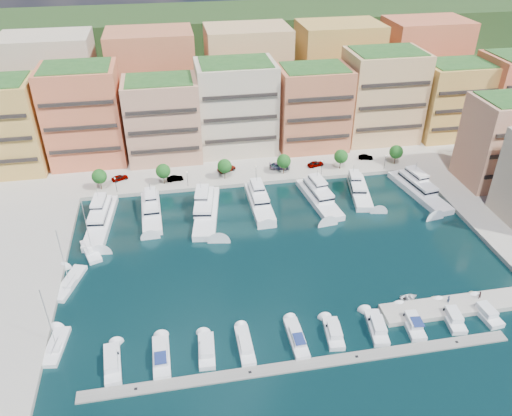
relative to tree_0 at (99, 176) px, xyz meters
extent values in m
plane|color=black|center=(40.00, -33.50, -4.74)|extent=(400.00, 400.00, 0.00)
cube|color=#9E998E|center=(40.00, 28.50, -4.74)|extent=(220.00, 64.00, 2.00)
cube|color=#213716|center=(40.00, 76.50, -4.74)|extent=(240.00, 40.00, 58.00)
cube|color=gray|center=(37.00, -63.50, -4.74)|extent=(72.00, 2.20, 0.35)
cube|color=#9E998E|center=(70.00, -55.50, -4.74)|extent=(32.00, 5.00, 2.00)
cube|color=#DC6A49|center=(-4.00, 18.50, 9.26)|extent=(20.00, 16.00, 26.00)
cube|color=black|center=(-4.00, 10.25, 9.26)|extent=(18.40, 0.50, 0.90)
cube|color=#235321|center=(-4.00, 18.50, 22.66)|extent=(17.60, 14.08, 0.80)
cube|color=tan|center=(17.00, 16.50, 7.26)|extent=(20.00, 15.00, 22.00)
cube|color=black|center=(17.00, 8.75, 7.26)|extent=(18.40, 0.50, 0.90)
cube|color=#235321|center=(17.00, 16.50, 18.66)|extent=(17.60, 13.20, 0.80)
cube|color=#C5B498|center=(38.00, 18.50, 8.76)|extent=(22.00, 16.00, 25.00)
cube|color=black|center=(38.00, 10.25, 8.76)|extent=(20.24, 0.50, 0.90)
cube|color=#235321|center=(38.00, 18.50, 21.66)|extent=(19.36, 14.08, 0.80)
cube|color=#CD724D|center=(60.00, 16.50, 7.76)|extent=(20.00, 15.00, 23.00)
cube|color=black|center=(60.00, 8.75, 7.76)|extent=(18.40, 0.50, 0.90)
cube|color=#235321|center=(60.00, 16.50, 19.66)|extent=(17.60, 13.20, 0.80)
cube|color=tan|center=(82.00, 18.50, 9.26)|extent=(22.00, 16.00, 26.00)
cube|color=black|center=(82.00, 10.25, 9.26)|extent=(20.24, 0.50, 0.90)
cube|color=#235321|center=(82.00, 18.50, 22.66)|extent=(19.36, 14.08, 0.80)
cube|color=#BE9445|center=(104.00, 16.50, 7.26)|extent=(20.00, 15.00, 22.00)
cube|color=black|center=(104.00, 8.75, 7.26)|extent=(18.40, 0.50, 0.90)
cube|color=#235321|center=(104.00, 16.50, 18.66)|extent=(17.60, 13.20, 0.80)
cube|color=tan|center=(102.00, -13.50, 7.26)|extent=(18.00, 14.00, 22.00)
cube|color=#C5B498|center=(-15.00, 40.50, 11.26)|extent=(26.00, 18.00, 30.00)
cube|color=#CD724D|center=(15.00, 40.50, 11.26)|extent=(26.00, 18.00, 30.00)
cube|color=tan|center=(45.00, 40.50, 11.26)|extent=(26.00, 18.00, 30.00)
cube|color=#BE9445|center=(75.00, 40.50, 11.26)|extent=(26.00, 18.00, 30.00)
cube|color=#DC6A49|center=(105.00, 40.50, 11.26)|extent=(26.00, 18.00, 30.00)
cylinder|color=#473323|center=(0.00, 0.00, -2.24)|extent=(0.24, 0.24, 3.00)
sphere|color=#154B19|center=(0.00, 0.00, 0.01)|extent=(3.80, 3.80, 3.80)
cylinder|color=#473323|center=(16.00, 0.00, -2.24)|extent=(0.24, 0.24, 3.00)
sphere|color=#154B19|center=(16.00, 0.00, 0.01)|extent=(3.80, 3.80, 3.80)
cylinder|color=#473323|center=(32.00, 0.00, -2.24)|extent=(0.24, 0.24, 3.00)
sphere|color=#154B19|center=(32.00, 0.00, 0.01)|extent=(3.80, 3.80, 3.80)
cylinder|color=#473323|center=(48.00, 0.00, -2.24)|extent=(0.24, 0.24, 3.00)
sphere|color=#154B19|center=(48.00, 0.00, 0.01)|extent=(3.80, 3.80, 3.80)
cylinder|color=#473323|center=(64.00, 0.00, -2.24)|extent=(0.24, 0.24, 3.00)
sphere|color=#154B19|center=(64.00, 0.00, 0.01)|extent=(3.80, 3.80, 3.80)
cylinder|color=#473323|center=(80.00, 0.00, -2.24)|extent=(0.24, 0.24, 3.00)
sphere|color=#154B19|center=(80.00, 0.00, 0.01)|extent=(3.80, 3.80, 3.80)
cylinder|color=black|center=(4.00, -2.30, -1.74)|extent=(0.10, 0.10, 4.00)
sphere|color=#FFF2CC|center=(4.00, -2.30, 0.31)|extent=(0.30, 0.30, 0.30)
cylinder|color=black|center=(22.00, -2.30, -1.74)|extent=(0.10, 0.10, 4.00)
sphere|color=#FFF2CC|center=(22.00, -2.30, 0.31)|extent=(0.30, 0.30, 0.30)
cylinder|color=black|center=(40.00, -2.30, -1.74)|extent=(0.10, 0.10, 4.00)
sphere|color=#FFF2CC|center=(40.00, -2.30, 0.31)|extent=(0.30, 0.30, 0.30)
cylinder|color=black|center=(58.00, -2.30, -1.74)|extent=(0.10, 0.10, 4.00)
sphere|color=#FFF2CC|center=(58.00, -2.30, 0.31)|extent=(0.30, 0.30, 0.30)
cylinder|color=black|center=(76.00, -2.30, -1.74)|extent=(0.10, 0.10, 4.00)
sphere|color=#FFF2CC|center=(76.00, -2.30, 0.31)|extent=(0.30, 0.30, 0.30)
cube|color=white|center=(1.02, -15.26, -4.39)|extent=(6.71, 21.87, 2.30)
cube|color=white|center=(1.02, -13.11, -2.34)|extent=(4.93, 12.15, 1.80)
cube|color=black|center=(1.02, -13.11, -2.34)|extent=(5.00, 12.22, 0.55)
cube|color=white|center=(1.02, -11.39, -0.74)|extent=(3.39, 6.70, 1.40)
cylinder|color=#B2B2B7|center=(1.02, -10.10, 0.86)|extent=(0.14, 0.14, 1.80)
cube|color=white|center=(12.56, -13.35, -4.39)|extent=(4.98, 17.84, 2.30)
cube|color=white|center=(12.56, -11.58, -2.34)|extent=(3.92, 9.85, 1.80)
cube|color=black|center=(12.56, -11.58, -2.34)|extent=(3.99, 9.92, 0.55)
cube|color=white|center=(12.56, -10.17, -0.74)|extent=(2.81, 5.40, 1.40)
cylinder|color=#B2B2B7|center=(12.56, -9.10, 0.86)|extent=(0.14, 0.14, 1.80)
cube|color=black|center=(12.56, -13.35, -4.84)|extent=(5.03, 17.90, 0.35)
cube|color=white|center=(25.62, -15.50, -4.39)|extent=(8.49, 22.52, 2.30)
cube|color=white|center=(25.62, -13.30, -2.34)|extent=(6.02, 12.60, 1.80)
cube|color=black|center=(25.62, -13.30, -2.34)|extent=(6.09, 12.67, 0.55)
cube|color=white|center=(25.62, -11.54, -0.74)|extent=(4.05, 7.00, 1.40)
cylinder|color=#B2B2B7|center=(25.62, -10.22, 0.86)|extent=(0.14, 0.14, 1.80)
cube|color=white|center=(38.87, -13.58, -4.39)|extent=(4.79, 18.22, 2.30)
cube|color=white|center=(38.87, -11.77, -2.34)|extent=(3.87, 10.03, 1.80)
cube|color=black|center=(38.87, -11.77, -2.34)|extent=(3.93, 10.09, 0.55)
cube|color=white|center=(38.87, -10.31, -0.74)|extent=(2.81, 5.48, 1.40)
cylinder|color=#B2B2B7|center=(38.87, -9.22, 0.86)|extent=(0.14, 0.14, 1.80)
cube|color=white|center=(53.90, -14.36, -4.39)|extent=(7.29, 20.18, 2.30)
cube|color=white|center=(53.90, -12.39, -2.34)|extent=(5.34, 11.26, 1.80)
cube|color=black|center=(53.90, -12.39, -2.34)|extent=(5.40, 11.33, 0.55)
cube|color=white|center=(53.90, -10.81, -0.74)|extent=(3.66, 6.23, 1.40)
cylinder|color=#B2B2B7|center=(53.90, -9.63, 0.86)|extent=(0.14, 0.14, 1.80)
cube|color=black|center=(53.90, -14.36, -4.84)|extent=(7.35, 20.24, 0.35)
cube|color=white|center=(65.09, -12.93, -4.39)|extent=(7.35, 17.35, 2.30)
cube|color=white|center=(65.09, -11.24, -2.34)|extent=(5.15, 9.76, 1.80)
cube|color=black|center=(65.09, -11.24, -2.34)|extent=(5.22, 9.83, 0.55)
cube|color=white|center=(65.09, -9.90, -0.74)|extent=(3.43, 5.45, 1.40)
cylinder|color=#B2B2B7|center=(65.09, -8.88, 0.86)|extent=(0.14, 0.14, 1.80)
cube|color=white|center=(80.15, -15.41, -4.39)|extent=(8.42, 22.33, 2.30)
cube|color=white|center=(80.15, -13.23, -2.34)|extent=(5.94, 12.50, 1.80)
cube|color=black|center=(80.15, -13.23, -2.34)|extent=(6.01, 12.57, 0.55)
cube|color=white|center=(80.15, -11.48, -0.74)|extent=(3.98, 6.94, 1.40)
cylinder|color=#B2B2B7|center=(80.15, -10.17, 0.86)|extent=(0.14, 0.14, 1.80)
cube|color=white|center=(6.17, -58.00, -4.49)|extent=(3.41, 8.76, 1.40)
cube|color=white|center=(6.17, -58.43, -3.19)|extent=(2.41, 4.28, 1.10)
cube|color=black|center=(6.17, -56.72, -3.44)|extent=(1.88, 0.28, 0.55)
cube|color=white|center=(14.05, -58.00, -4.49)|extent=(2.92, 8.98, 1.40)
cube|color=white|center=(14.05, -58.45, -3.19)|extent=(2.23, 4.32, 1.10)
cube|color=black|center=(14.05, -56.66, -3.44)|extent=(1.99, 0.13, 0.55)
cube|color=navy|center=(14.05, -59.61, -2.59)|extent=(1.98, 2.71, 0.12)
cube|color=white|center=(21.55, -58.00, -4.49)|extent=(3.09, 7.71, 1.40)
cube|color=white|center=(21.55, -58.38, -3.19)|extent=(2.28, 3.75, 1.10)
cube|color=black|center=(21.55, -56.86, -3.44)|extent=(1.91, 0.21, 0.55)
cube|color=white|center=(28.08, -58.00, -4.49)|extent=(2.46, 8.69, 1.40)
cube|color=white|center=(28.08, -58.43, -3.19)|extent=(1.90, 4.18, 1.10)
cube|color=black|center=(28.08, -56.70, -3.44)|extent=(1.72, 0.11, 0.55)
cube|color=white|center=(37.07, -58.00, -4.49)|extent=(2.57, 9.21, 1.40)
cube|color=white|center=(37.07, -58.46, -3.19)|extent=(1.98, 4.43, 1.10)
cube|color=black|center=(37.07, -56.62, -3.44)|extent=(1.79, 0.12, 0.55)
cube|color=navy|center=(37.07, -59.65, -2.59)|extent=(1.77, 2.77, 0.12)
cube|color=white|center=(43.72, -58.00, -4.49)|extent=(3.47, 7.53, 1.40)
cube|color=white|center=(43.72, -58.36, -3.19)|extent=(2.47, 3.70, 1.10)
cube|color=black|center=(43.72, -56.91, -3.44)|extent=(1.94, 0.31, 0.55)
cube|color=white|center=(51.65, -58.00, -4.49)|extent=(3.84, 8.62, 1.40)
cube|color=white|center=(51.65, -58.42, -3.19)|extent=(2.65, 4.25, 1.10)
cube|color=black|center=(51.65, -56.75, -3.44)|extent=(1.95, 0.37, 0.55)
cube|color=white|center=(58.24, -58.00, -4.49)|extent=(3.48, 8.57, 1.40)
cube|color=white|center=(58.24, -58.42, -3.19)|extent=(2.47, 4.19, 1.10)
cube|color=black|center=(58.24, -56.75, -3.44)|extent=(1.94, 0.29, 0.55)
cube|color=navy|center=(58.24, -59.50, -2.59)|extent=(2.11, 2.67, 0.12)
cube|color=white|center=(65.98, -58.00, -4.49)|extent=(3.63, 8.20, 1.40)
cube|color=white|center=(65.98, -58.40, -3.19)|extent=(2.55, 4.03, 1.10)
cube|color=black|center=(65.98, -56.81, -3.44)|extent=(1.95, 0.33, 0.55)
cube|color=white|center=(72.57, -58.00, -4.49)|extent=(3.51, 7.90, 1.40)
cube|color=white|center=(72.57, -58.38, -3.19)|extent=(2.51, 3.88, 1.10)
cube|color=black|center=(72.57, -56.85, -3.44)|extent=(1.99, 0.30, 0.55)
cube|color=white|center=(-3.46, -35.91, -4.54)|extent=(5.99, 10.89, 1.20)
cube|color=white|center=(-3.46, -36.97, -3.64)|extent=(2.43, 3.03, 0.60)
cylinder|color=#B2B2B7|center=(-3.46, -35.39, 2.06)|extent=(0.14, 0.14, 12.00)
cylinder|color=#B2B2B7|center=(-3.46, -37.50, -2.94)|extent=(1.59, 4.54, 0.10)
cube|color=white|center=(-3.53, -52.48, -4.54)|extent=(4.00, 8.87, 1.20)
cube|color=white|center=(-3.53, -53.34, -3.64)|extent=(1.97, 2.36, 0.60)
cylinder|color=#B2B2B7|center=(-3.53, -52.05, 2.06)|extent=(0.14, 0.14, 12.00)
cylinder|color=#B2B2B7|center=(-3.53, -53.77, -2.94)|extent=(0.65, 3.83, 0.10)
cube|color=white|center=(-0.31, -25.92, -4.54)|extent=(5.43, 9.12, 1.20)
cube|color=white|center=(-0.31, -26.79, -3.64)|extent=(2.25, 2.59, 0.60)
cylinder|color=#B2B2B7|center=(-0.31, -25.48, 2.06)|extent=(0.14, 0.14, 12.00)
cylinder|color=#B2B2B7|center=(-0.31, -27.22, -2.94)|extent=(1.39, 3.74, 0.10)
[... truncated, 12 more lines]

